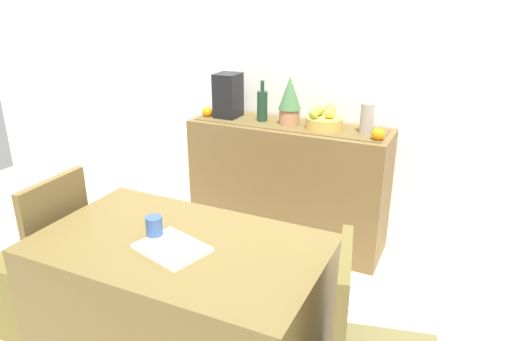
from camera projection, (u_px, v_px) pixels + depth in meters
ground_plane at (229, 312)px, 2.73m from camera, size 6.40×6.40×0.02m
room_wall_rear at (306, 50)px, 3.24m from camera, size 6.40×0.06×2.70m
sideboard_console at (288, 185)px, 3.35m from camera, size 1.38×0.42×0.88m
table_runner at (289, 124)px, 3.19m from camera, size 1.30×0.32×0.01m
fruit_bowl at (324, 123)px, 3.08m from camera, size 0.24×0.24×0.07m
apple_center at (314, 114)px, 3.02m from camera, size 0.07×0.07×0.07m
apple_right at (330, 113)px, 3.03m from camera, size 0.07×0.07×0.07m
apple_rear at (319, 110)px, 3.10m from camera, size 0.07×0.07×0.07m
apple_front at (330, 110)px, 3.11m from camera, size 0.08×0.08×0.08m
wine_bottle at (262, 106)px, 3.23m from camera, size 0.07×0.07×0.29m
coffee_maker at (228, 96)px, 3.32m from camera, size 0.16×0.18×0.31m
ceramic_vase at (367, 119)px, 2.95m from camera, size 0.08×0.08×0.20m
potted_plant at (290, 100)px, 3.13m from camera, size 0.15×0.15×0.33m
orange_loose_near_bowl at (207, 112)px, 3.38m from camera, size 0.08×0.08×0.08m
orange_loose_end at (378, 134)px, 2.85m from camera, size 0.08×0.08×0.08m
dining_table at (183, 314)px, 2.13m from camera, size 1.24×0.73×0.74m
open_book at (172, 248)px, 1.93m from camera, size 0.33×0.28×0.02m
coffee_cup at (154, 228)px, 2.01m from camera, size 0.07×0.07×0.10m
chair_near_window at (45, 285)px, 2.52m from camera, size 0.41×0.41×0.90m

